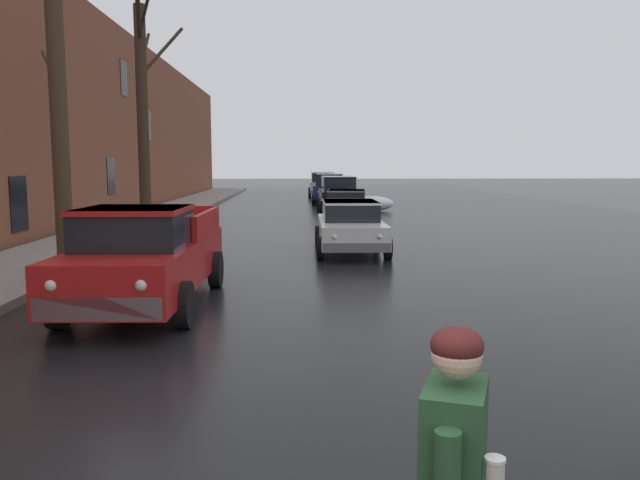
# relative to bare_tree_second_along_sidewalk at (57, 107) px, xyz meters

# --- Properties ---
(left_sidewalk_slab) EXTENTS (2.99, 80.00, 0.16)m
(left_sidewalk_slab) POSITION_rel_bare_tree_second_along_sidewalk_xyz_m (-1.49, 6.64, -3.50)
(left_sidewalk_slab) COLOR gray
(left_sidewalk_slab) RESTS_ON ground
(brick_townhouse_facade) EXTENTS (0.63, 80.00, 8.67)m
(brick_townhouse_facade) POSITION_rel_bare_tree_second_along_sidewalk_xyz_m (-3.48, 6.65, 0.75)
(brick_townhouse_facade) COLOR brown
(brick_townhouse_facade) RESTS_ON ground
(snow_bank_mid_block_left) EXTENTS (2.21, 1.20, 0.74)m
(snow_bank_mid_block_left) POSITION_rel_bare_tree_second_along_sidewalk_xyz_m (0.43, 10.87, -3.27)
(snow_bank_mid_block_left) COLOR white
(snow_bank_mid_block_left) RESTS_ON ground
(snow_bank_near_corner_right) EXTENTS (2.32, 1.30, 0.78)m
(snow_bank_near_corner_right) POSITION_rel_bare_tree_second_along_sidewalk_xyz_m (8.63, 19.28, -3.20)
(snow_bank_near_corner_right) COLOR white
(snow_bank_near_corner_right) RESTS_ON ground
(snow_bank_along_right_kerb) EXTENTS (1.86, 1.11, 0.72)m
(snow_bank_along_right_kerb) POSITION_rel_bare_tree_second_along_sidewalk_xyz_m (0.44, 11.91, -3.23)
(snow_bank_along_right_kerb) COLOR white
(snow_bank_along_right_kerb) RESTS_ON ground
(bare_tree_second_along_sidewalk) EXTENTS (1.64, 2.36, 7.24)m
(bare_tree_second_along_sidewalk) POSITION_rel_bare_tree_second_along_sidewalk_xyz_m (0.00, 0.00, 0.00)
(bare_tree_second_along_sidewalk) COLOR #423323
(bare_tree_second_along_sidewalk) RESTS_ON ground
(bare_tree_mid_block) EXTENTS (1.37, 2.54, 7.72)m
(bare_tree_mid_block) POSITION_rel_bare_tree_second_along_sidewalk_xyz_m (0.07, 6.93, 0.31)
(bare_tree_mid_block) COLOR #382B1E
(bare_tree_mid_block) RESTS_ON ground
(pickup_truck_red_approaching_near_lane) EXTENTS (2.17, 5.35, 1.76)m
(pickup_truck_red_approaching_near_lane) POSITION_rel_bare_tree_second_along_sidewalk_xyz_m (2.24, -2.30, -2.70)
(pickup_truck_red_approaching_near_lane) COLOR red
(pickup_truck_red_approaching_near_lane) RESTS_ON ground
(sedan_white_parked_kerbside_close) EXTENTS (1.96, 4.44, 1.42)m
(sedan_white_parked_kerbside_close) POSITION_rel_bare_tree_second_along_sidewalk_xyz_m (6.31, 4.28, -2.83)
(sedan_white_parked_kerbside_close) COLOR silver
(sedan_white_parked_kerbside_close) RESTS_ON ground
(sedan_grey_parked_kerbside_mid) EXTENTS (2.17, 4.03, 1.42)m
(sedan_grey_parked_kerbside_mid) POSITION_rel_bare_tree_second_along_sidewalk_xyz_m (6.77, 11.54, -2.83)
(sedan_grey_parked_kerbside_mid) COLOR slate
(sedan_grey_parked_kerbside_mid) RESTS_ON ground
(suv_black_parked_far_down_block) EXTENTS (1.98, 4.82, 1.82)m
(suv_black_parked_far_down_block) POSITION_rel_bare_tree_second_along_sidewalk_xyz_m (6.86, 18.05, -2.59)
(suv_black_parked_far_down_block) COLOR black
(suv_black_parked_far_down_block) RESTS_ON ground
(suv_darkblue_queued_behind_truck) EXTENTS (2.31, 4.58, 1.82)m
(suv_darkblue_queued_behind_truck) POSITION_rel_bare_tree_second_along_sidewalk_xyz_m (6.83, 25.32, -2.60)
(suv_darkblue_queued_behind_truck) COLOR navy
(suv_darkblue_queued_behind_truck) RESTS_ON ground
(suv_silver_at_far_intersection) EXTENTS (2.07, 4.76, 1.82)m
(suv_silver_at_far_intersection) POSITION_rel_bare_tree_second_along_sidewalk_xyz_m (6.67, 32.66, -2.59)
(suv_silver_at_far_intersection) COLOR #B7B7BC
(suv_silver_at_far_intersection) RESTS_ON ground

